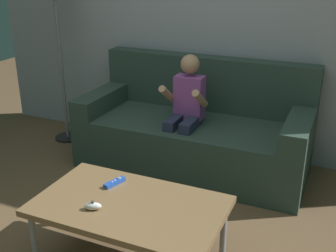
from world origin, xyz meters
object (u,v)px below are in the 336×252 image
object	(u,v)px
game_remote_blue_near_edge	(115,182)
nunchuk_white	(92,206)
couch	(195,131)
coffee_table	(129,209)
person_seated_on_couch	(185,109)

from	to	relation	value
game_remote_blue_near_edge	nunchuk_white	xyz separation A→B (m)	(0.03, -0.27, 0.01)
couch	coffee_table	distance (m)	1.33
person_seated_on_couch	game_remote_blue_near_edge	world-z (taller)	person_seated_on_couch
couch	person_seated_on_couch	size ratio (longest dim) A/B	1.91
nunchuk_white	person_seated_on_couch	bearing A→B (deg)	89.50
person_seated_on_couch	coffee_table	xyz separation A→B (m)	(0.13, -1.15, -0.17)
game_remote_blue_near_edge	person_seated_on_couch	bearing A→B (deg)	87.79
person_seated_on_couch	nunchuk_white	bearing A→B (deg)	-90.50
coffee_table	game_remote_blue_near_edge	world-z (taller)	game_remote_blue_near_edge
coffee_table	game_remote_blue_near_edge	size ratio (longest dim) A/B	7.00
person_seated_on_couch	nunchuk_white	xyz separation A→B (m)	(-0.01, -1.28, -0.12)
coffee_table	couch	bearing A→B (deg)	94.84
nunchuk_white	coffee_table	bearing A→B (deg)	41.38
person_seated_on_couch	game_remote_blue_near_edge	xyz separation A→B (m)	(-0.04, -1.00, -0.13)
coffee_table	nunchuk_white	world-z (taller)	nunchuk_white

